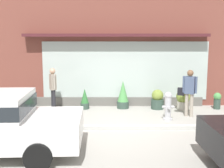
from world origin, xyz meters
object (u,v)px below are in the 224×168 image
potted_plant_window_left (5,102)px  potted_plant_corner_tall (123,95)px  potted_plant_by_entrance (30,98)px  fire_hydrant (168,106)px  pedestrian_with_handbag (189,89)px  potted_plant_window_right (157,99)px  potted_plant_trailing_edge (217,100)px  potted_plant_window_center (183,99)px  pedestrian_passerby (53,86)px  potted_plant_doorstep (84,99)px

potted_plant_window_left → potted_plant_corner_tall: size_ratio=0.47×
potted_plant_window_left → potted_plant_by_entrance: size_ratio=0.58×
fire_hydrant → pedestrian_with_handbag: 1.05m
potted_plant_corner_tall → potted_plant_window_right: size_ratio=1.42×
potted_plant_window_left → potted_plant_window_right: potted_plant_window_right is taller
potted_plant_trailing_edge → potted_plant_by_entrance: (-7.36, -0.02, 0.08)m
potted_plant_corner_tall → potted_plant_by_entrance: size_ratio=1.22×
potted_plant_window_left → potted_plant_window_center: 7.00m
pedestrian_passerby → potted_plant_window_left: bearing=54.3°
pedestrian_with_handbag → potted_plant_window_right: (-0.93, 1.13, -0.61)m
potted_plant_doorstep → potted_plant_window_left: 3.16m
potted_plant_window_left → potted_plant_window_center: (7.00, -0.19, 0.13)m
fire_hydrant → potted_plant_by_entrance: 5.36m
potted_plant_trailing_edge → potted_plant_window_right: potted_plant_window_right is taller
potted_plant_trailing_edge → potted_plant_corner_tall: bearing=177.9°
fire_hydrant → potted_plant_window_right: bearing=94.3°
pedestrian_with_handbag → potted_plant_window_left: size_ratio=3.23×
potted_plant_trailing_edge → potted_plant_by_entrance: 7.36m
pedestrian_with_handbag → potted_plant_by_entrance: pedestrian_with_handbag is taller
potted_plant_window_right → potted_plant_by_entrance: bearing=-179.4°
pedestrian_passerby → potted_plant_trailing_edge: 6.45m
potted_plant_trailing_edge → pedestrian_with_handbag: bearing=-142.3°
potted_plant_doorstep → potted_plant_window_left: potted_plant_doorstep is taller
potted_plant_corner_tall → potted_plant_window_right: 1.37m
pedestrian_with_handbag → potted_plant_trailing_edge: pedestrian_with_handbag is taller
pedestrian_passerby → potted_plant_by_entrance: bearing=51.0°
pedestrian_passerby → potted_plant_window_center: size_ratio=2.05×
fire_hydrant → potted_plant_window_right: 1.60m
pedestrian_passerby → potted_plant_trailing_edge: bearing=-117.1°
potted_plant_trailing_edge → potted_plant_doorstep: bearing=179.9°
potted_plant_window_left → pedestrian_passerby: bearing=-6.9°
potted_plant_trailing_edge → potted_plant_corner_tall: potted_plant_corner_tall is taller
potted_plant_trailing_edge → potted_plant_window_right: size_ratio=0.85×
potted_plant_doorstep → potted_plant_window_center: potted_plant_doorstep is taller
fire_hydrant → potted_plant_window_center: size_ratio=1.22×
pedestrian_with_handbag → potted_plant_doorstep: 4.01m
fire_hydrant → pedestrian_passerby: size_ratio=0.59×
fire_hydrant → potted_plant_trailing_edge: fire_hydrant is taller
pedestrian_passerby → potted_plant_window_center: (5.04, 0.05, -0.54)m
fire_hydrant → potted_plant_trailing_edge: bearing=35.0°
fire_hydrant → potted_plant_window_center: fire_hydrant is taller
potted_plant_doorstep → potted_plant_by_entrance: 2.14m
pedestrian_with_handbag → potted_plant_doorstep: (-3.80, 1.11, -0.60)m
potted_plant_corner_tall → potted_plant_trailing_edge: bearing=-2.1°
fire_hydrant → potted_plant_doorstep: size_ratio=1.21×
potted_plant_doorstep → potted_plant_window_left: size_ratio=1.55×
potted_plant_window_left → potted_plant_window_right: size_ratio=0.67×
potted_plant_doorstep → potted_plant_by_entrance: size_ratio=0.90×
potted_plant_by_entrance → potted_plant_window_right: bearing=0.6°
fire_hydrant → potted_plant_window_center: 1.66m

